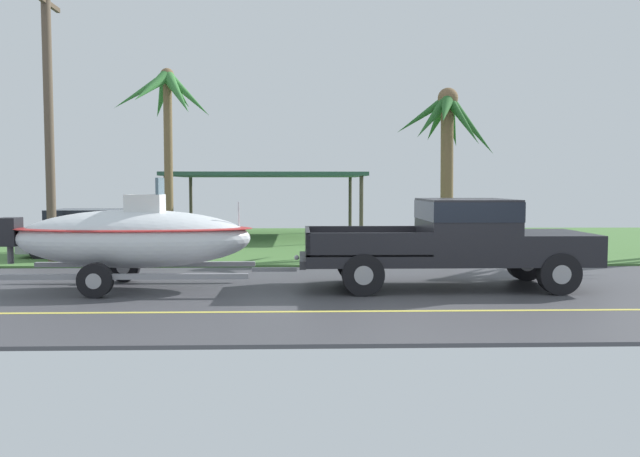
{
  "coord_description": "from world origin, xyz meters",
  "views": [
    {
      "loc": [
        -2.55,
        -12.39,
        2.08
      ],
      "look_at": [
        -2.12,
        1.89,
        1.12
      ],
      "focal_mm": 36.62,
      "sensor_mm": 36.0,
      "label": 1
    }
  ],
  "objects_px": {
    "boat_on_trailer": "(133,238)",
    "parked_sedan_near": "(103,234)",
    "utility_pole": "(49,117)",
    "palm_tree_near_right": "(447,132)",
    "carport_awning": "(268,176)",
    "palm_tree_mid": "(167,106)",
    "pickup_truck_towing": "(464,238)"
  },
  "relations": [
    {
      "from": "parked_sedan_near",
      "to": "carport_awning",
      "type": "xyz_separation_m",
      "value": [
        4.41,
        6.78,
        1.76
      ]
    },
    {
      "from": "pickup_truck_towing",
      "to": "carport_awning",
      "type": "distance_m",
      "value": 13.52
    },
    {
      "from": "palm_tree_near_right",
      "to": "palm_tree_mid",
      "type": "bearing_deg",
      "value": 164.62
    },
    {
      "from": "boat_on_trailer",
      "to": "pickup_truck_towing",
      "type": "bearing_deg",
      "value": -0.0
    },
    {
      "from": "boat_on_trailer",
      "to": "parked_sedan_near",
      "type": "bearing_deg",
      "value": 111.9
    },
    {
      "from": "pickup_truck_towing",
      "to": "carport_awning",
      "type": "relative_size",
      "value": 0.8
    },
    {
      "from": "parked_sedan_near",
      "to": "palm_tree_near_right",
      "type": "distance_m",
      "value": 10.53
    },
    {
      "from": "carport_awning",
      "to": "palm_tree_near_right",
      "type": "distance_m",
      "value": 8.48
    },
    {
      "from": "carport_awning",
      "to": "palm_tree_near_right",
      "type": "xyz_separation_m",
      "value": [
        5.66,
        -6.19,
        1.23
      ]
    },
    {
      "from": "palm_tree_near_right",
      "to": "palm_tree_mid",
      "type": "distance_m",
      "value": 9.18
    },
    {
      "from": "utility_pole",
      "to": "palm_tree_near_right",
      "type": "bearing_deg",
      "value": 10.51
    },
    {
      "from": "pickup_truck_towing",
      "to": "carport_awning",
      "type": "xyz_separation_m",
      "value": [
        -4.59,
        12.64,
        1.42
      ]
    },
    {
      "from": "boat_on_trailer",
      "to": "palm_tree_near_right",
      "type": "height_order",
      "value": "palm_tree_near_right"
    },
    {
      "from": "parked_sedan_near",
      "to": "palm_tree_mid",
      "type": "bearing_deg",
      "value": 66.9
    },
    {
      "from": "boat_on_trailer",
      "to": "palm_tree_near_right",
      "type": "relative_size",
      "value": 1.18
    },
    {
      "from": "pickup_truck_towing",
      "to": "utility_pole",
      "type": "distance_m",
      "value": 11.21
    },
    {
      "from": "carport_awning",
      "to": "utility_pole",
      "type": "xyz_separation_m",
      "value": [
        -5.32,
        -8.23,
        1.43
      ]
    },
    {
      "from": "carport_awning",
      "to": "palm_tree_mid",
      "type": "height_order",
      "value": "palm_tree_mid"
    },
    {
      "from": "boat_on_trailer",
      "to": "utility_pole",
      "type": "distance_m",
      "value": 6.17
    },
    {
      "from": "boat_on_trailer",
      "to": "utility_pole",
      "type": "height_order",
      "value": "utility_pole"
    },
    {
      "from": "pickup_truck_towing",
      "to": "parked_sedan_near",
      "type": "distance_m",
      "value": 10.74
    },
    {
      "from": "palm_tree_near_right",
      "to": "palm_tree_mid",
      "type": "height_order",
      "value": "palm_tree_mid"
    },
    {
      "from": "boat_on_trailer",
      "to": "carport_awning",
      "type": "bearing_deg",
      "value": 80.74
    },
    {
      "from": "palm_tree_mid",
      "to": "utility_pole",
      "type": "bearing_deg",
      "value": -116.09
    },
    {
      "from": "pickup_truck_towing",
      "to": "carport_awning",
      "type": "bearing_deg",
      "value": 109.95
    },
    {
      "from": "parked_sedan_near",
      "to": "palm_tree_near_right",
      "type": "bearing_deg",
      "value": 3.32
    },
    {
      "from": "pickup_truck_towing",
      "to": "palm_tree_near_right",
      "type": "bearing_deg",
      "value": 80.5
    },
    {
      "from": "boat_on_trailer",
      "to": "parked_sedan_near",
      "type": "xyz_separation_m",
      "value": [
        -2.35,
        5.86,
        -0.35
      ]
    },
    {
      "from": "parked_sedan_near",
      "to": "palm_tree_near_right",
      "type": "height_order",
      "value": "palm_tree_near_right"
    },
    {
      "from": "parked_sedan_near",
      "to": "utility_pole",
      "type": "distance_m",
      "value": 3.62
    },
    {
      "from": "carport_awning",
      "to": "palm_tree_mid",
      "type": "distance_m",
      "value": 5.39
    },
    {
      "from": "palm_tree_mid",
      "to": "parked_sedan_near",
      "type": "bearing_deg",
      "value": -113.1
    }
  ]
}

